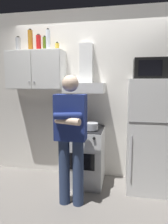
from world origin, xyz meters
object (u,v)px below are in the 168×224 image
(refrigerator, at_px, (149,135))
(cooking_pot, at_px, (91,126))
(bottle_olive_oil, at_px, (45,44))
(bottle_canister_steel, at_px, (18,44))
(microwave, at_px, (151,69))
(bottle_liquor_amber, at_px, (30,41))
(upper_cabinet, at_px, (36,70))
(range_hood, at_px, (85,80))
(bottle_soda_red, at_px, (39,43))
(stove_oven, at_px, (84,155))
(bottle_spice_jar, at_px, (57,47))
(bottle_vodka_clear, at_px, (48,40))
(person_standing, at_px, (71,136))

(refrigerator, xyz_separation_m, cooking_pot, (-0.82, -0.12, 0.12))
(bottle_olive_oil, distance_m, bottle_canister_steel, 0.44)
(microwave, height_order, bottle_liquor_amber, bottle_liquor_amber)
(upper_cabinet, height_order, microwave, upper_cabinet)
(range_hood, height_order, cooking_pot, range_hood)
(bottle_liquor_amber, relative_size, bottle_canister_steel, 1.44)
(bottle_soda_red, bearing_deg, bottle_liquor_amber, -171.78)
(stove_oven, xyz_separation_m, bottle_soda_red, (-0.75, 0.15, 1.74))
(bottle_soda_red, distance_m, bottle_spice_jar, 0.31)
(refrigerator, xyz_separation_m, bottle_canister_steel, (-2.04, 0.13, 1.36))
(bottle_vodka_clear, bearing_deg, person_standing, -53.42)
(upper_cabinet, distance_m, bottle_olive_oil, 0.43)
(refrigerator, distance_m, cooking_pot, 0.84)
(stove_oven, bearing_deg, bottle_soda_red, 168.88)
(stove_oven, distance_m, range_hood, 1.17)
(upper_cabinet, distance_m, person_standing, 1.35)
(upper_cabinet, xyz_separation_m, cooking_pot, (0.93, -0.24, -0.83))
(stove_oven, bearing_deg, cooking_pot, -42.49)
(person_standing, distance_m, bottle_liquor_amber, 1.72)
(bottle_olive_oil, distance_m, bottle_liquor_amber, 0.23)
(bottle_spice_jar, bearing_deg, microwave, -5.79)
(upper_cabinet, xyz_separation_m, bottle_soda_red, (0.05, 0.02, 0.42))
(upper_cabinet, relative_size, range_hood, 1.20)
(bottle_liquor_amber, distance_m, bottle_soda_red, 0.14)
(bottle_canister_steel, height_order, bottle_spice_jar, bottle_canister_steel)
(refrigerator, distance_m, person_standing, 1.17)
(microwave, bearing_deg, range_hood, 173.54)
(bottle_canister_steel, relative_size, bottle_spice_jar, 1.80)
(bottle_spice_jar, bearing_deg, bottle_olive_oil, 179.30)
(bottle_olive_oil, relative_size, bottle_vodka_clear, 0.71)
(bottle_vodka_clear, bearing_deg, microwave, -3.31)
(person_standing, height_order, bottle_liquor_amber, bottle_liquor_amber)
(bottle_spice_jar, bearing_deg, stove_oven, -19.61)
(microwave, relative_size, bottle_soda_red, 1.88)
(refrigerator, bearing_deg, stove_oven, -179.96)
(bottle_canister_steel, distance_m, bottle_soda_red, 0.34)
(refrigerator, relative_size, bottle_canister_steel, 6.91)
(stove_oven, relative_size, bottle_vodka_clear, 2.73)
(bottle_vodka_clear, bearing_deg, bottle_canister_steel, 176.92)
(range_hood, distance_m, bottle_liquor_amber, 1.07)
(upper_cabinet, distance_m, refrigerator, 2.00)
(upper_cabinet, relative_size, bottle_soda_red, 3.53)
(stove_oven, relative_size, bottle_spice_jar, 6.81)
(person_standing, height_order, bottle_spice_jar, bottle_spice_jar)
(range_hood, relative_size, bottle_spice_jar, 5.85)
(person_standing, relative_size, bottle_olive_oil, 7.20)
(stove_oven, relative_size, microwave, 1.82)
(microwave, xyz_separation_m, person_standing, (-1.00, -0.62, -0.84))
(bottle_spice_jar, bearing_deg, bottle_liquor_amber, -175.72)
(upper_cabinet, bearing_deg, bottle_olive_oil, 15.18)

